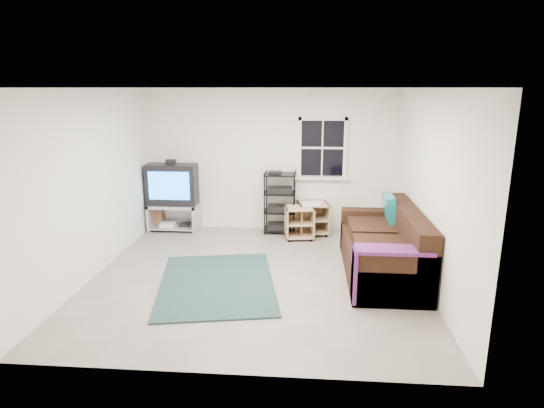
# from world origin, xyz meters

# --- Properties ---
(room) EXTENTS (4.60, 4.62, 4.60)m
(room) POSITION_xyz_m (0.95, 2.27, 1.48)
(room) COLOR gray
(room) RESTS_ON ground
(tv_unit) EXTENTS (0.91, 0.46, 1.34)m
(tv_unit) POSITION_xyz_m (-1.79, 2.05, 0.74)
(tv_unit) COLOR #A3A2AA
(tv_unit) RESTS_ON ground
(av_rack) EXTENTS (0.57, 0.42, 1.14)m
(av_rack) POSITION_xyz_m (0.20, 2.07, 0.50)
(av_rack) COLOR black
(av_rack) RESTS_ON ground
(side_table_left) EXTENTS (0.55, 0.55, 0.57)m
(side_table_left) POSITION_xyz_m (0.56, 1.79, 0.30)
(side_table_left) COLOR tan
(side_table_left) RESTS_ON ground
(side_table_right) EXTENTS (0.62, 0.62, 0.61)m
(side_table_right) POSITION_xyz_m (0.79, 2.04, 0.34)
(side_table_right) COLOR tan
(side_table_right) RESTS_ON ground
(sofa) EXTENTS (1.00, 2.27, 1.04)m
(sofa) POSITION_xyz_m (1.82, 0.25, 0.37)
(sofa) COLOR black
(sofa) RESTS_ON ground
(shag_rug) EXTENTS (1.88, 2.34, 0.02)m
(shag_rug) POSITION_xyz_m (-0.51, -0.31, 0.01)
(shag_rug) COLOR black
(shag_rug) RESTS_ON ground
(paper_bag) EXTENTS (0.28, 0.20, 0.37)m
(paper_bag) POSITION_xyz_m (-2.17, 2.17, 0.19)
(paper_bag) COLOR #916441
(paper_bag) RESTS_ON ground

